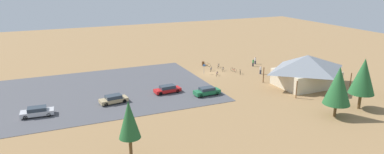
{
  "coord_description": "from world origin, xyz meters",
  "views": [
    {
      "loc": [
        31.99,
        63.27,
        20.29
      ],
      "look_at": [
        6.27,
        4.27,
        1.2
      ],
      "focal_mm": 32.48,
      "sensor_mm": 36.0,
      "label": 1
    }
  ],
  "objects_px": {
    "bicycle_orange_lone_east": "(207,65)",
    "visitor_at_bikes": "(261,70)",
    "bicycle_silver_front_row": "(218,66)",
    "visitor_crossing_yard": "(253,62)",
    "bike_pavilion": "(307,69)",
    "trash_bin": "(203,63)",
    "bicycle_black_edge_south": "(240,72)",
    "visitor_by_pavilion": "(255,60)",
    "car_tan_aisle_side": "(114,99)",
    "car_red_near_entry": "(167,89)",
    "bicycle_purple_yard_left": "(217,74)",
    "pine_east": "(363,76)",
    "bicycle_blue_mid_cluster": "(211,69)",
    "pine_far_west": "(129,120)",
    "lot_sign": "(204,68)",
    "pine_far_east": "(338,86)",
    "bicycle_red_lone_west": "(234,70)",
    "bicycle_white_near_porch": "(223,69)",
    "car_silver_by_curb": "(37,112)",
    "car_green_mid_lot": "(207,91)"
  },
  "relations": [
    {
      "from": "bicycle_orange_lone_east",
      "to": "visitor_at_bikes",
      "type": "height_order",
      "value": "visitor_at_bikes"
    },
    {
      "from": "bicycle_silver_front_row",
      "to": "visitor_crossing_yard",
      "type": "distance_m",
      "value": 8.11
    },
    {
      "from": "bike_pavilion",
      "to": "trash_bin",
      "type": "distance_m",
      "value": 24.47
    },
    {
      "from": "bicycle_orange_lone_east",
      "to": "bicycle_black_edge_south",
      "type": "relative_size",
      "value": 0.89
    },
    {
      "from": "visitor_by_pavilion",
      "to": "visitor_at_bikes",
      "type": "bearing_deg",
      "value": 63.96
    },
    {
      "from": "car_tan_aisle_side",
      "to": "car_red_near_entry",
      "type": "height_order",
      "value": "car_red_near_entry"
    },
    {
      "from": "bicycle_purple_yard_left",
      "to": "car_tan_aisle_side",
      "type": "distance_m",
      "value": 24.28
    },
    {
      "from": "pine_east",
      "to": "bicycle_orange_lone_east",
      "type": "distance_m",
      "value": 34.78
    },
    {
      "from": "trash_bin",
      "to": "visitor_by_pavilion",
      "type": "relative_size",
      "value": 0.52
    },
    {
      "from": "bicycle_blue_mid_cluster",
      "to": "visitor_by_pavilion",
      "type": "distance_m",
      "value": 12.29
    },
    {
      "from": "visitor_crossing_yard",
      "to": "pine_far_west",
      "type": "bearing_deg",
      "value": 40.09
    },
    {
      "from": "lot_sign",
      "to": "car_red_near_entry",
      "type": "height_order",
      "value": "lot_sign"
    },
    {
      "from": "pine_far_east",
      "to": "bicycle_red_lone_west",
      "type": "relative_size",
      "value": 4.55
    },
    {
      "from": "bicycle_red_lone_west",
      "to": "bike_pavilion",
      "type": "bearing_deg",
      "value": 118.15
    },
    {
      "from": "bicycle_blue_mid_cluster",
      "to": "visitor_at_bikes",
      "type": "xyz_separation_m",
      "value": [
        -8.47,
        6.41,
        0.54
      ]
    },
    {
      "from": "bicycle_purple_yard_left",
      "to": "car_red_near_entry",
      "type": "height_order",
      "value": "car_red_near_entry"
    },
    {
      "from": "bike_pavilion",
      "to": "visitor_at_bikes",
      "type": "distance_m",
      "value": 10.89
    },
    {
      "from": "bicycle_purple_yard_left",
      "to": "visitor_at_bikes",
      "type": "xyz_separation_m",
      "value": [
        -8.96,
        2.64,
        0.55
      ]
    },
    {
      "from": "pine_far_west",
      "to": "bicycle_orange_lone_east",
      "type": "relative_size",
      "value": 5.41
    },
    {
      "from": "trash_bin",
      "to": "bicycle_white_near_porch",
      "type": "distance_m",
      "value": 6.32
    },
    {
      "from": "trash_bin",
      "to": "lot_sign",
      "type": "relative_size",
      "value": 0.41
    },
    {
      "from": "bicycle_black_edge_south",
      "to": "car_silver_by_curb",
      "type": "relative_size",
      "value": 0.32
    },
    {
      "from": "pine_east",
      "to": "car_green_mid_lot",
      "type": "bearing_deg",
      "value": -38.37
    },
    {
      "from": "pine_east",
      "to": "car_green_mid_lot",
      "type": "xyz_separation_m",
      "value": [
        19.18,
        -15.18,
        -4.54
      ]
    },
    {
      "from": "car_silver_by_curb",
      "to": "pine_east",
      "type": "bearing_deg",
      "value": 160.05
    },
    {
      "from": "bicycle_blue_mid_cluster",
      "to": "car_silver_by_curb",
      "type": "height_order",
      "value": "car_silver_by_curb"
    },
    {
      "from": "lot_sign",
      "to": "visitor_crossing_yard",
      "type": "height_order",
      "value": "lot_sign"
    },
    {
      "from": "pine_far_east",
      "to": "bicycle_silver_front_row",
      "type": "height_order",
      "value": "pine_far_east"
    },
    {
      "from": "bicycle_silver_front_row",
      "to": "bicycle_orange_lone_east",
      "type": "bearing_deg",
      "value": -41.89
    },
    {
      "from": "bicycle_purple_yard_left",
      "to": "visitor_by_pavilion",
      "type": "xyz_separation_m",
      "value": [
        -12.7,
        -5.02,
        0.53
      ]
    },
    {
      "from": "car_green_mid_lot",
      "to": "bicycle_silver_front_row",
      "type": "bearing_deg",
      "value": -123.86
    },
    {
      "from": "pine_far_west",
      "to": "bicycle_black_edge_south",
      "type": "xyz_separation_m",
      "value": [
        -29.97,
        -25.94,
        -4.64
      ]
    },
    {
      "from": "bicycle_orange_lone_east",
      "to": "bicycle_blue_mid_cluster",
      "type": "bearing_deg",
      "value": 78.26
    },
    {
      "from": "car_green_mid_lot",
      "to": "car_silver_by_curb",
      "type": "height_order",
      "value": "car_silver_by_curb"
    },
    {
      "from": "bicycle_white_near_porch",
      "to": "bicycle_blue_mid_cluster",
      "type": "xyz_separation_m",
      "value": [
        2.4,
        -1.0,
        0.01
      ]
    },
    {
      "from": "bike_pavilion",
      "to": "pine_far_east",
      "type": "height_order",
      "value": "pine_far_east"
    },
    {
      "from": "pine_far_east",
      "to": "bicycle_blue_mid_cluster",
      "type": "xyz_separation_m",
      "value": [
        5.42,
        -30.11,
        -4.44
      ]
    },
    {
      "from": "bicycle_white_near_porch",
      "to": "bicycle_black_edge_south",
      "type": "height_order",
      "value": "bicycle_black_edge_south"
    },
    {
      "from": "visitor_at_bikes",
      "to": "bicycle_red_lone_west",
      "type": "bearing_deg",
      "value": -41.92
    },
    {
      "from": "lot_sign",
      "to": "bicycle_orange_lone_east",
      "type": "xyz_separation_m",
      "value": [
        -3.24,
        -5.21,
        -1.01
      ]
    },
    {
      "from": "pine_far_east",
      "to": "bicycle_red_lone_west",
      "type": "distance_m",
      "value": 27.94
    },
    {
      "from": "bike_pavilion",
      "to": "pine_far_west",
      "type": "bearing_deg",
      "value": 20.77
    },
    {
      "from": "bicycle_purple_yard_left",
      "to": "car_green_mid_lot",
      "type": "xyz_separation_m",
      "value": [
        7.34,
        10.24,
        0.38
      ]
    },
    {
      "from": "bicycle_black_edge_south",
      "to": "bicycle_blue_mid_cluster",
      "type": "xyz_separation_m",
      "value": [
        4.59,
        -4.66,
        0.01
      ]
    },
    {
      "from": "pine_east",
      "to": "bicycle_silver_front_row",
      "type": "distance_m",
      "value": 32.5
    },
    {
      "from": "pine_far_east",
      "to": "pine_east",
      "type": "height_order",
      "value": "pine_east"
    },
    {
      "from": "lot_sign",
      "to": "bicycle_white_near_porch",
      "type": "bearing_deg",
      "value": -172.45
    },
    {
      "from": "pine_far_east",
      "to": "bicycle_black_edge_south",
      "type": "xyz_separation_m",
      "value": [
        0.83,
        -25.45,
        -4.45
      ]
    },
    {
      "from": "pine_far_west",
      "to": "bicycle_red_lone_west",
      "type": "height_order",
      "value": "pine_far_west"
    },
    {
      "from": "trash_bin",
      "to": "car_silver_by_curb",
      "type": "relative_size",
      "value": 0.19
    }
  ]
}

